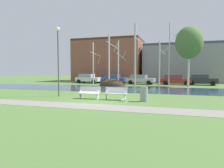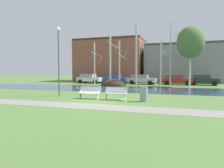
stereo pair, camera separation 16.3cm
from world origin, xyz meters
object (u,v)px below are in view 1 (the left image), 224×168
at_px(seagull, 123,100).
at_px(bench_left, 89,92).
at_px(parked_suv_fifth_dark, 202,80).
at_px(parked_van_nearest_white, 88,78).
at_px(parked_sedan_second_blue, 114,79).
at_px(parked_hatch_third_silver, 140,79).
at_px(streetlamp, 58,50).
at_px(bench_right, 116,93).
at_px(trash_bin, 144,94).
at_px(parked_wagon_fourth_red, 175,79).

bearing_deg(seagull, bench_left, 164.18).
bearing_deg(bench_left, parked_suv_fifth_dark, 62.36).
relative_size(parked_van_nearest_white, parked_sedan_second_blue, 1.03).
bearing_deg(parked_hatch_third_silver, parked_suv_fifth_dark, 4.53).
xyz_separation_m(seagull, streetlamp, (-5.63, 1.30, 3.50)).
relative_size(bench_right, parked_sedan_second_blue, 0.39).
relative_size(streetlamp, parked_van_nearest_white, 1.26).
relative_size(bench_left, trash_bin, 1.67).
height_order(seagull, parked_wagon_fourth_red, parked_wagon_fourth_red).
height_order(bench_right, trash_bin, trash_bin).
height_order(bench_right, parked_sedan_second_blue, parked_sedan_second_blue).
distance_m(bench_right, parked_hatch_third_silver, 17.67).
height_order(parked_hatch_third_silver, parked_wagon_fourth_red, parked_wagon_fourth_red).
height_order(parked_van_nearest_white, parked_hatch_third_silver, parked_van_nearest_white).
height_order(bench_right, parked_van_nearest_white, parked_van_nearest_white).
bearing_deg(parked_wagon_fourth_red, parked_sedan_second_blue, 175.48).
bearing_deg(parked_suv_fifth_dark, parked_hatch_third_silver, -175.47).
bearing_deg(bench_right, seagull, -46.28).
bearing_deg(bench_left, bench_right, 0.00).
bearing_deg(parked_suv_fifth_dark, parked_sedan_second_blue, 178.50).
bearing_deg(bench_right, parked_suv_fifth_dark, 67.51).
bearing_deg(parked_sedan_second_blue, parked_hatch_third_silver, -12.74).
xyz_separation_m(streetlamp, parked_suv_fifth_dark, (12.48, 17.80, -2.83)).
bearing_deg(seagull, parked_van_nearest_white, 120.30).
xyz_separation_m(parked_wagon_fourth_red, parked_suv_fifth_dark, (3.64, 0.42, 0.02)).
xyz_separation_m(trash_bin, parked_wagon_fourth_red, (1.94, 18.12, 0.28)).
xyz_separation_m(bench_left, parked_sedan_second_blue, (-3.84, 18.67, 0.31)).
xyz_separation_m(bench_left, parked_wagon_fourth_red, (5.96, 17.90, 0.31)).
height_order(streetlamp, parked_hatch_third_silver, streetlamp).
relative_size(parked_sedan_second_blue, parked_wagon_fourth_red, 0.93).
height_order(bench_right, parked_wagon_fourth_red, parked_wagon_fourth_red).
xyz_separation_m(seagull, parked_wagon_fourth_red, (3.20, 18.68, 0.65)).
bearing_deg(streetlamp, parked_van_nearest_white, 106.74).
distance_m(parked_sedan_second_blue, parked_wagon_fourth_red, 9.83).
xyz_separation_m(bench_left, parked_hatch_third_silver, (0.80, 17.63, 0.31)).
bearing_deg(parked_wagon_fourth_red, trash_bin, -96.11).
bearing_deg(parked_sedan_second_blue, parked_van_nearest_white, -167.11).
bearing_deg(seagull, trash_bin, 23.89).
relative_size(bench_left, seagull, 3.78).
relative_size(trash_bin, streetlamp, 0.18).
bearing_deg(trash_bin, parked_van_nearest_white, 123.93).
height_order(streetlamp, parked_suv_fifth_dark, streetlamp).
distance_m(bench_right, parked_van_nearest_white, 20.37).
bearing_deg(parked_van_nearest_white, bench_right, -60.41).
bearing_deg(trash_bin, parked_sedan_second_blue, 112.59).
distance_m(bench_right, parked_suv_fifth_dark, 19.83).
bearing_deg(trash_bin, bench_right, 173.67).
height_order(bench_right, seagull, bench_right).
bearing_deg(streetlamp, parked_sedan_second_blue, 93.05).
bearing_deg(parked_suv_fifth_dark, bench_left, -117.64).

